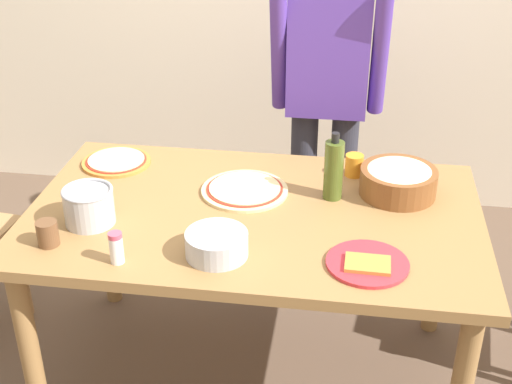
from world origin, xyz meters
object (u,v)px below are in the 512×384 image
Objects in this scene: pizza_cooked_on_tray at (116,161)px; steel_pot at (89,206)px; plate_with_slice at (367,263)px; cup_orange at (354,165)px; dining_table at (254,233)px; olive_oil_bottle at (334,170)px; person_cook at (327,92)px; mixing_bowl_steel at (217,244)px; cup_small_brown at (48,233)px; salt_shaker at (116,248)px; pizza_raw_on_board at (245,190)px; popcorn_bowl at (398,179)px.

pizza_cooked_on_tray is 0.46m from steel_pot.
plate_with_slice is 0.62m from cup_orange.
dining_table is 0.37m from olive_oil_bottle.
person_cook reaches higher than mixing_bowl_steel.
dining_table is at bearing -105.19° from person_cook.
cup_orange reaches higher than mixing_bowl_steel.
person_cook is at bearing 95.81° from olive_oil_bottle.
olive_oil_bottle is at bearing 26.84° from cup_small_brown.
dining_table is at bearing -152.05° from olive_oil_bottle.
olive_oil_bottle is (0.27, 0.14, 0.20)m from dining_table.
salt_shaker is (-0.77, -0.09, 0.04)m from plate_with_slice.
steel_pot is 1.64× the size of salt_shaker.
steel_pot is at bearing -82.51° from pizza_cooked_on_tray.
pizza_raw_on_board is at bearing 137.38° from plate_with_slice.
person_cook is 1.09m from mixing_bowl_steel.
steel_pot is (-0.75, -0.91, -0.11)m from person_cook.
steel_pot is (-0.94, 0.12, 0.06)m from plate_with_slice.
popcorn_bowl is at bearing 19.00° from steel_pot.
olive_oil_bottle is 1.48× the size of steel_pot.
dining_table is 0.68m from pizza_cooked_on_tray.
mixing_bowl_steel is (-0.02, -0.43, 0.03)m from pizza_raw_on_board.
pizza_raw_on_board is 1.24× the size of plate_with_slice.
salt_shaker is (-0.30, -0.08, 0.01)m from mixing_bowl_steel.
popcorn_bowl is at bearing -38.81° from cup_orange.
cup_small_brown is (-1.13, -0.51, -0.02)m from popcorn_bowl.
plate_with_slice is at bearing 1.60° from cup_small_brown.
person_cook is at bearing 50.70° from steel_pot.
steel_pot is at bearing -129.30° from person_cook.
salt_shaker is at bearing -71.32° from pizza_cooked_on_tray.
popcorn_bowl is 1.09× the size of olive_oil_bottle.
cup_small_brown is (-0.63, -0.31, 0.13)m from dining_table.
pizza_cooked_on_tray is at bearing 149.94° from plate_with_slice.
person_cook is at bearing 29.61° from pizza_cooked_on_tray.
popcorn_bowl reaches higher than mixing_bowl_steel.
pizza_cooked_on_tray is 0.79m from mixing_bowl_steel.
popcorn_bowl is at bearing 21.91° from dining_table.
pizza_cooked_on_tray is at bearing 131.86° from mixing_bowl_steel.
steel_pot reaches higher than popcorn_bowl.
pizza_cooked_on_tray is 0.95m from cup_orange.
cup_orange is at bearing 68.97° from olive_oil_bottle.
steel_pot is 1.01m from cup_orange.
pizza_cooked_on_tray reaches higher than dining_table.
popcorn_bowl is 1.24m from cup_small_brown.
cup_orange is at bearing 44.71° from salt_shaker.
cup_orange is at bearing 56.30° from mixing_bowl_steel.
pizza_raw_on_board is at bearing 37.90° from cup_small_brown.
popcorn_bowl is (0.10, 0.49, 0.05)m from plate_with_slice.
plate_with_slice is at bearing -30.06° from pizza_cooked_on_tray.
cup_orange is (-0.16, 0.13, -0.02)m from popcorn_bowl.
mixing_bowl_steel is at bearing -123.70° from cup_orange.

